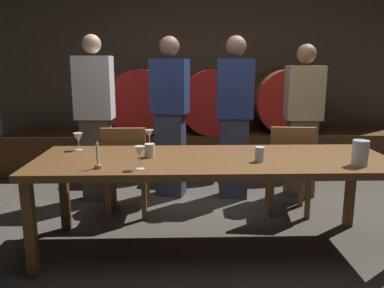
# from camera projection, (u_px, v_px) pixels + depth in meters

# --- Properties ---
(ground_plane) EXTENTS (7.87, 7.87, 0.00)m
(ground_plane) POSITION_uv_depth(u_px,v_px,m) (232.00, 246.00, 3.12)
(ground_plane) COLOR #3F3A33
(back_wall) EXTENTS (6.06, 0.24, 2.85)m
(back_wall) POSITION_uv_depth(u_px,v_px,m) (208.00, 65.00, 5.67)
(back_wall) COLOR brown
(back_wall) RESTS_ON ground
(barrel_shelf) EXTENTS (5.45, 0.90, 0.54)m
(barrel_shelf) POSITION_uv_depth(u_px,v_px,m) (211.00, 149.00, 5.38)
(barrel_shelf) COLOR #4C2D16
(barrel_shelf) RESTS_ON ground
(wine_barrel_left) EXTENTS (0.84, 0.84, 0.84)m
(wine_barrel_left) POSITION_uv_depth(u_px,v_px,m) (143.00, 100.00, 5.21)
(wine_barrel_left) COLOR brown
(wine_barrel_left) RESTS_ON barrel_shelf
(wine_barrel_center) EXTENTS (0.84, 0.84, 0.84)m
(wine_barrel_center) POSITION_uv_depth(u_px,v_px,m) (211.00, 100.00, 5.23)
(wine_barrel_center) COLOR brown
(wine_barrel_center) RESTS_ON barrel_shelf
(wine_barrel_right) EXTENTS (0.84, 0.84, 0.84)m
(wine_barrel_right) POSITION_uv_depth(u_px,v_px,m) (282.00, 100.00, 5.26)
(wine_barrel_right) COLOR brown
(wine_barrel_right) RESTS_ON barrel_shelf
(dining_table) EXTENTS (2.69, 0.90, 0.74)m
(dining_table) POSITION_uv_depth(u_px,v_px,m) (213.00, 166.00, 2.96)
(dining_table) COLOR brown
(dining_table) RESTS_ON ground
(chair_left) EXTENTS (0.40, 0.40, 0.88)m
(chair_left) POSITION_uv_depth(u_px,v_px,m) (126.00, 167.00, 3.65)
(chair_left) COLOR brown
(chair_left) RESTS_ON ground
(chair_right) EXTENTS (0.45, 0.45, 0.88)m
(chair_right) POSITION_uv_depth(u_px,v_px,m) (290.00, 166.00, 3.69)
(chair_right) COLOR brown
(chair_right) RESTS_ON ground
(guest_far_left) EXTENTS (0.39, 0.25, 1.73)m
(guest_far_left) POSITION_uv_depth(u_px,v_px,m) (95.00, 118.00, 4.02)
(guest_far_left) COLOR brown
(guest_far_left) RESTS_ON ground
(guest_center_left) EXTENTS (0.43, 0.34, 1.73)m
(guest_center_left) POSITION_uv_depth(u_px,v_px,m) (170.00, 116.00, 4.17)
(guest_center_left) COLOR #33384C
(guest_center_left) RESTS_ON ground
(guest_center_right) EXTENTS (0.40, 0.27, 1.73)m
(guest_center_right) POSITION_uv_depth(u_px,v_px,m) (234.00, 117.00, 4.10)
(guest_center_right) COLOR #33384C
(guest_center_right) RESTS_ON ground
(guest_far_right) EXTENTS (0.39, 0.25, 1.65)m
(guest_far_right) POSITION_uv_depth(u_px,v_px,m) (303.00, 121.00, 4.16)
(guest_far_right) COLOR brown
(guest_far_right) RESTS_ON ground
(candle_center) EXTENTS (0.05, 0.05, 0.20)m
(candle_center) POSITION_uv_depth(u_px,v_px,m) (98.00, 161.00, 2.64)
(candle_center) COLOR olive
(candle_center) RESTS_ON dining_table
(pitcher) EXTENTS (0.11, 0.11, 0.18)m
(pitcher) POSITION_uv_depth(u_px,v_px,m) (360.00, 153.00, 2.70)
(pitcher) COLOR silver
(pitcher) RESTS_ON dining_table
(wine_glass_left) EXTENTS (0.08, 0.08, 0.14)m
(wine_glass_left) POSITION_uv_depth(u_px,v_px,m) (78.00, 138.00, 3.18)
(wine_glass_left) COLOR silver
(wine_glass_left) RESTS_ON dining_table
(wine_glass_center) EXTENTS (0.07, 0.07, 0.16)m
(wine_glass_center) POSITION_uv_depth(u_px,v_px,m) (140.00, 152.00, 2.60)
(wine_glass_center) COLOR silver
(wine_glass_center) RESTS_ON dining_table
(wine_glass_right) EXTENTS (0.08, 0.08, 0.15)m
(wine_glass_right) POSITION_uv_depth(u_px,v_px,m) (149.00, 134.00, 3.29)
(wine_glass_right) COLOR white
(wine_glass_right) RESTS_ON dining_table
(cup_left) EXTENTS (0.08, 0.08, 0.10)m
(cup_left) POSITION_uv_depth(u_px,v_px,m) (150.00, 150.00, 2.95)
(cup_left) COLOR beige
(cup_left) RESTS_ON dining_table
(cup_right) EXTENTS (0.07, 0.07, 0.11)m
(cup_right) POSITION_uv_depth(u_px,v_px,m) (260.00, 154.00, 2.82)
(cup_right) COLOR silver
(cup_right) RESTS_ON dining_table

